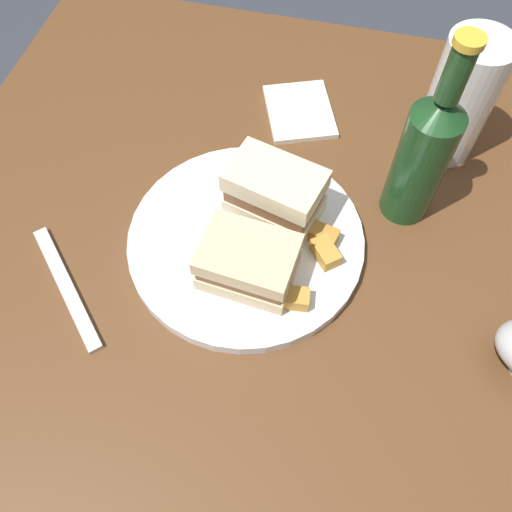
# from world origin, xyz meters

# --- Properties ---
(ground_plane) EXTENTS (6.00, 6.00, 0.00)m
(ground_plane) POSITION_xyz_m (0.00, 0.00, 0.00)
(ground_plane) COLOR #333842
(dining_table) EXTENTS (1.01, 0.92, 0.70)m
(dining_table) POSITION_xyz_m (0.00, 0.00, 0.35)
(dining_table) COLOR brown
(dining_table) RESTS_ON ground
(plate) EXTENTS (0.28, 0.28, 0.02)m
(plate) POSITION_xyz_m (-0.06, -0.04, 0.71)
(plate) COLOR white
(plate) RESTS_ON dining_table
(sandwich_half_left) EXTENTS (0.09, 0.11, 0.06)m
(sandwich_half_left) POSITION_xyz_m (-0.01, -0.02, 0.75)
(sandwich_half_left) COLOR beige
(sandwich_half_left) RESTS_ON plate
(sandwich_half_right) EXTENTS (0.09, 0.12, 0.07)m
(sandwich_half_right) POSITION_xyz_m (-0.11, -0.02, 0.76)
(sandwich_half_right) COLOR beige
(sandwich_half_right) RESTS_ON plate
(potato_wedge_front) EXTENTS (0.03, 0.04, 0.02)m
(potato_wedge_front) POSITION_xyz_m (-0.03, 0.00, 0.73)
(potato_wedge_front) COLOR #AD702D
(potato_wedge_front) RESTS_ON plate
(potato_wedge_middle) EXTENTS (0.03, 0.06, 0.02)m
(potato_wedge_middle) POSITION_xyz_m (-0.08, 0.04, 0.73)
(potato_wedge_middle) COLOR #B77F33
(potato_wedge_middle) RESTS_ON plate
(potato_wedge_back) EXTENTS (0.03, 0.05, 0.02)m
(potato_wedge_back) POSITION_xyz_m (0.01, 0.03, 0.73)
(potato_wedge_back) COLOR gold
(potato_wedge_back) RESTS_ON plate
(potato_wedge_left_edge) EXTENTS (0.04, 0.04, 0.02)m
(potato_wedge_left_edge) POSITION_xyz_m (-0.06, 0.06, 0.73)
(potato_wedge_left_edge) COLOR gold
(potato_wedge_left_edge) RESTS_ON plate
(pint_glass) EXTENTS (0.08, 0.08, 0.17)m
(pint_glass) POSITION_xyz_m (-0.28, 0.18, 0.78)
(pint_glass) COLOR white
(pint_glass) RESTS_ON dining_table
(cider_bottle) EXTENTS (0.06, 0.06, 0.25)m
(cider_bottle) POSITION_xyz_m (-0.16, 0.14, 0.80)
(cider_bottle) COLOR #19421E
(cider_bottle) RESTS_ON dining_table
(napkin) EXTENTS (0.14, 0.12, 0.01)m
(napkin) POSITION_xyz_m (-0.29, -0.02, 0.71)
(napkin) COLOR silver
(napkin) RESTS_ON dining_table
(fork) EXTENTS (0.14, 0.14, 0.01)m
(fork) POSITION_xyz_m (0.05, -0.23, 0.71)
(fork) COLOR silver
(fork) RESTS_ON dining_table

